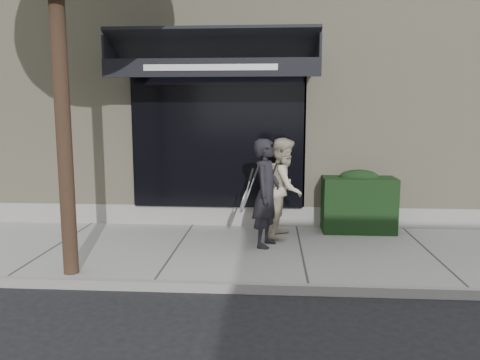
{
  "coord_description": "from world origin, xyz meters",
  "views": [
    {
      "loc": [
        -0.49,
        -7.25,
        2.32
      ],
      "look_at": [
        -1.02,
        0.6,
        1.14
      ],
      "focal_mm": 35.0,
      "sensor_mm": 36.0,
      "label": 1
    }
  ],
  "objects": [
    {
      "name": "hedge",
      "position": [
        1.1,
        1.25,
        0.66
      ],
      "size": [
        1.3,
        0.7,
        1.14
      ],
      "color": "black",
      "rests_on": "sidewalk"
    },
    {
      "name": "ground",
      "position": [
        0.0,
        0.0,
        0.0
      ],
      "size": [
        80.0,
        80.0,
        0.0
      ],
      "primitive_type": "plane",
      "color": "black",
      "rests_on": "ground"
    },
    {
      "name": "pedestrian_front",
      "position": [
        -0.57,
        0.18,
        1.0
      ],
      "size": [
        0.73,
        0.95,
        1.75
      ],
      "color": "black",
      "rests_on": "sidewalk"
    },
    {
      "name": "pedestrian_back",
      "position": [
        -0.27,
        0.8,
        0.99
      ],
      "size": [
        0.82,
        0.95,
        1.73
      ],
      "color": "beige",
      "rests_on": "sidewalk"
    },
    {
      "name": "curb",
      "position": [
        0.0,
        -1.55,
        0.07
      ],
      "size": [
        20.0,
        0.1,
        0.14
      ],
      "primitive_type": "cube",
      "color": "gray",
      "rests_on": "ground"
    },
    {
      "name": "building_facade",
      "position": [
        -0.01,
        4.96,
        2.74
      ],
      "size": [
        14.3,
        8.04,
        5.64
      ],
      "color": "tan",
      "rests_on": "ground"
    },
    {
      "name": "sidewalk",
      "position": [
        0.0,
        0.0,
        0.06
      ],
      "size": [
        20.0,
        3.0,
        0.12
      ],
      "primitive_type": "cube",
      "color": "gray",
      "rests_on": "ground"
    }
  ]
}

